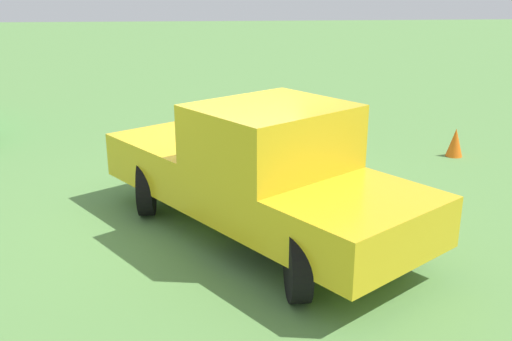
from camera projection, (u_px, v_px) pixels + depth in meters
ground_plane at (223, 213)px, 8.53m from camera, size 80.00×80.00×0.00m
pickup_truck at (262, 170)px, 7.46m from camera, size 5.02×4.32×1.82m
traffic_cone at (455, 142)px, 11.16m from camera, size 0.32×0.32×0.55m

